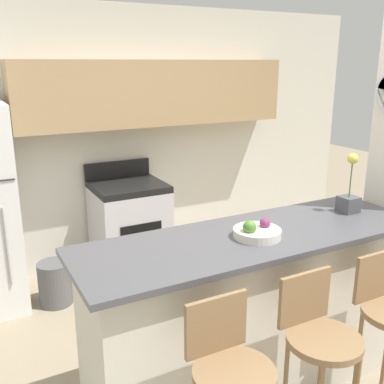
% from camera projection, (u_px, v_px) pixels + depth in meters
% --- Properties ---
extents(wall_back, '(5.60, 0.38, 2.55)m').
position_uv_depth(wall_back, '(135.00, 121.00, 4.43)').
color(wall_back, silver).
rests_on(wall_back, ground_plane).
extents(counter_bar, '(2.15, 0.68, 1.05)m').
position_uv_depth(counter_bar, '(252.00, 313.00, 2.76)').
color(counter_bar, silver).
rests_on(counter_bar, ground_plane).
extents(stove_range, '(0.66, 0.63, 1.07)m').
position_uv_depth(stove_range, '(130.00, 228.00, 4.38)').
color(stove_range, silver).
rests_on(stove_range, ground_plane).
extents(bar_stool_left, '(0.37, 0.37, 1.00)m').
position_uv_depth(bar_stool_left, '(229.00, 374.00, 2.01)').
color(bar_stool_left, olive).
rests_on(bar_stool_left, ground_plane).
extents(bar_stool_mid, '(0.37, 0.37, 1.00)m').
position_uv_depth(bar_stool_mid, '(318.00, 341.00, 2.24)').
color(bar_stool_mid, olive).
rests_on(bar_stool_mid, ground_plane).
extents(orchid_vase, '(0.12, 0.12, 0.40)m').
position_uv_depth(orchid_vase, '(349.00, 196.00, 2.97)').
color(orchid_vase, '#4C4C51').
rests_on(orchid_vase, counter_bar).
extents(fruit_bowl, '(0.27, 0.27, 0.11)m').
position_uv_depth(fruit_bowl, '(257.00, 232.00, 2.55)').
color(fruit_bowl, silver).
rests_on(fruit_bowl, counter_bar).
extents(trash_bin, '(0.28, 0.28, 0.38)m').
position_uv_depth(trash_bin, '(55.00, 283.00, 3.85)').
color(trash_bin, '#59595B').
rests_on(trash_bin, ground_plane).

